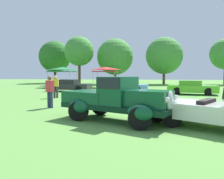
# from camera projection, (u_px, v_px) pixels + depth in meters

# --- Properties ---
(ground_plane) EXTENTS (120.00, 120.00, 0.00)m
(ground_plane) POSITION_uv_depth(u_px,v_px,m) (132.00, 120.00, 8.63)
(ground_plane) COLOR #568C3D
(feature_pickup_truck) EXTENTS (4.56, 3.16, 1.70)m
(feature_pickup_truck) POSITION_uv_depth(u_px,v_px,m) (116.00, 99.00, 8.44)
(feature_pickup_truck) COLOR black
(feature_pickup_truck) RESTS_ON ground_plane
(neighbor_convertible) EXTENTS (4.50, 3.70, 1.40)m
(neighbor_convertible) POSITION_uv_depth(u_px,v_px,m) (223.00, 112.00, 7.16)
(neighbor_convertible) COLOR silver
(neighbor_convertible) RESTS_ON ground_plane
(show_car_charcoal) EXTENTS (4.46, 2.08, 1.22)m
(show_car_charcoal) POSITION_uv_depth(u_px,v_px,m) (69.00, 86.00, 22.85)
(show_car_charcoal) COLOR #28282D
(show_car_charcoal) RESTS_ON ground_plane
(show_car_skyblue) EXTENTS (4.37, 1.98, 1.22)m
(show_car_skyblue) POSITION_uv_depth(u_px,v_px,m) (125.00, 87.00, 21.03)
(show_car_skyblue) COLOR #669EDB
(show_car_skyblue) RESTS_ON ground_plane
(show_car_lime) EXTENTS (4.44, 2.48, 1.22)m
(show_car_lime) POSITION_uv_depth(u_px,v_px,m) (192.00, 88.00, 19.48)
(show_car_lime) COLOR #60C62D
(show_car_lime) RESTS_ON ground_plane
(spectator_near_truck) EXTENTS (0.44, 0.31, 1.69)m
(spectator_near_truck) POSITION_uv_depth(u_px,v_px,m) (56.00, 86.00, 16.66)
(spectator_near_truck) COLOR #383838
(spectator_near_truck) RESTS_ON ground_plane
(spectator_between_cars) EXTENTS (0.46, 0.39, 1.69)m
(spectator_between_cars) POSITION_uv_depth(u_px,v_px,m) (50.00, 91.00, 11.77)
(spectator_between_cars) COLOR #283351
(spectator_between_cars) RESTS_ON ground_plane
(canopy_tent_left_field) EXTENTS (3.25, 3.25, 2.71)m
(canopy_tent_left_field) POSITION_uv_depth(u_px,v_px,m) (62.00, 69.00, 29.56)
(canopy_tent_left_field) COLOR #B7B7BC
(canopy_tent_left_field) RESTS_ON ground_plane
(canopy_tent_center_field) EXTENTS (3.04, 3.04, 2.71)m
(canopy_tent_center_field) POSITION_uv_depth(u_px,v_px,m) (106.00, 69.00, 28.92)
(canopy_tent_center_field) COLOR #B7B7BC
(canopy_tent_center_field) RESTS_ON ground_plane
(treeline_far_left) EXTENTS (6.06, 6.06, 8.13)m
(treeline_far_left) POSITION_uv_depth(u_px,v_px,m) (55.00, 57.00, 43.04)
(treeline_far_left) COLOR #47331E
(treeline_far_left) RESTS_ON ground_plane
(treeline_mid_left) EXTENTS (4.90, 4.90, 8.00)m
(treeline_mid_left) POSITION_uv_depth(u_px,v_px,m) (79.00, 51.00, 36.93)
(treeline_mid_left) COLOR brown
(treeline_mid_left) RESTS_ON ground_plane
(treeline_center) EXTENTS (6.39, 6.39, 7.98)m
(treeline_center) POSITION_uv_depth(u_px,v_px,m) (115.00, 57.00, 39.15)
(treeline_center) COLOR #47331E
(treeline_center) RESTS_ON ground_plane
(treeline_mid_right) EXTENTS (6.34, 6.34, 8.09)m
(treeline_mid_right) POSITION_uv_depth(u_px,v_px,m) (164.00, 56.00, 38.30)
(treeline_mid_right) COLOR brown
(treeline_mid_right) RESTS_ON ground_plane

